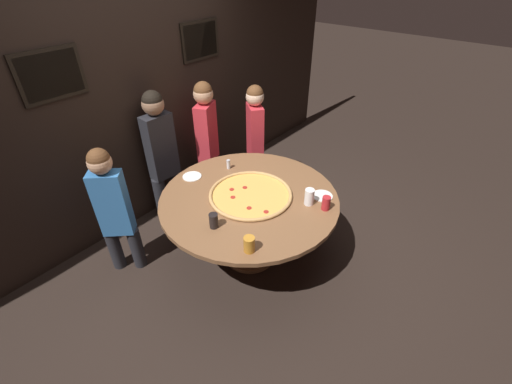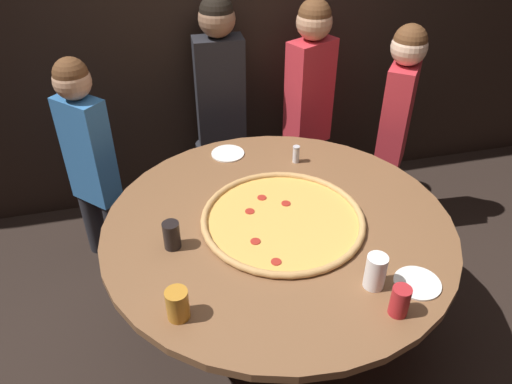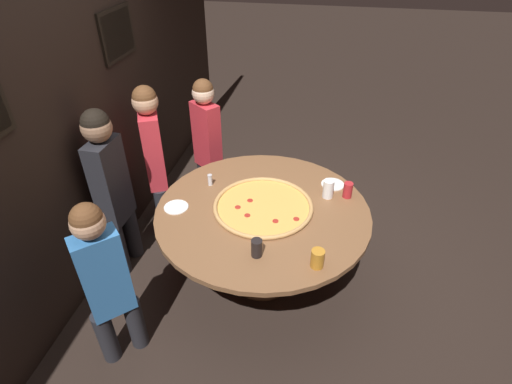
% 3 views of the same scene
% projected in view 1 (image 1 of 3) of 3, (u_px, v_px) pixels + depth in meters
% --- Properties ---
extents(ground_plane, '(24.00, 24.00, 0.00)m').
position_uv_depth(ground_plane, '(250.00, 254.00, 3.52)').
color(ground_plane, black).
extents(back_wall, '(6.40, 0.08, 2.60)m').
position_uv_depth(back_wall, '(144.00, 100.00, 3.48)').
color(back_wall, black).
rests_on(back_wall, ground_plane).
extents(dining_table, '(1.61, 1.61, 0.74)m').
position_uv_depth(dining_table, '(249.00, 208.00, 3.16)').
color(dining_table, brown).
rests_on(dining_table, ground_plane).
extents(giant_pizza, '(0.76, 0.76, 0.03)m').
position_uv_depth(giant_pizza, '(250.00, 194.00, 3.09)').
color(giant_pizza, '#E5A84C').
rests_on(giant_pizza, dining_table).
extents(drink_cup_beside_pizza, '(0.08, 0.08, 0.15)m').
position_uv_depth(drink_cup_beside_pizza, '(309.00, 197.00, 2.96)').
color(drink_cup_beside_pizza, white).
rests_on(drink_cup_beside_pizza, dining_table).
extents(drink_cup_far_right, '(0.09, 0.09, 0.13)m').
position_uv_depth(drink_cup_far_right, '(249.00, 244.00, 2.50)').
color(drink_cup_far_right, '#BC7A23').
rests_on(drink_cup_far_right, dining_table).
extents(drink_cup_front_edge, '(0.07, 0.07, 0.13)m').
position_uv_depth(drink_cup_front_edge, '(326.00, 203.00, 2.90)').
color(drink_cup_front_edge, '#B22328').
rests_on(drink_cup_front_edge, dining_table).
extents(drink_cup_centre_back, '(0.07, 0.07, 0.13)m').
position_uv_depth(drink_cup_centre_back, '(214.00, 221.00, 2.72)').
color(drink_cup_centre_back, black).
rests_on(drink_cup_centre_back, dining_table).
extents(white_plate_right_side, '(0.19, 0.19, 0.01)m').
position_uv_depth(white_plate_right_side, '(322.00, 196.00, 3.09)').
color(white_plate_right_side, white).
rests_on(white_plate_right_side, dining_table).
extents(white_plate_far_back, '(0.18, 0.18, 0.01)m').
position_uv_depth(white_plate_far_back, '(192.00, 176.00, 3.35)').
color(white_plate_far_back, white).
rests_on(white_plate_far_back, dining_table).
extents(condiment_shaker, '(0.04, 0.04, 0.10)m').
position_uv_depth(condiment_shaker, '(228.00, 164.00, 3.45)').
color(condiment_shaker, silver).
rests_on(condiment_shaker, dining_table).
extents(diner_side_right, '(0.38, 0.27, 1.43)m').
position_uv_depth(diner_side_right, '(207.00, 136.00, 3.92)').
color(diner_side_right, '#232328').
rests_on(diner_side_right, ground_plane).
extents(diner_side_left, '(0.37, 0.22, 1.46)m').
position_uv_depth(diner_side_left, '(161.00, 149.00, 3.62)').
color(diner_side_left, '#232328').
rests_on(diner_side_left, ground_plane).
extents(diner_far_right, '(0.30, 0.34, 1.36)m').
position_uv_depth(diner_far_right, '(255.00, 135.00, 4.04)').
color(diner_far_right, '#232328').
rests_on(diner_far_right, ground_plane).
extents(diner_far_left, '(0.31, 0.32, 1.30)m').
position_uv_depth(diner_far_left, '(113.00, 206.00, 2.98)').
color(diner_far_left, '#232328').
rests_on(diner_far_left, ground_plane).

